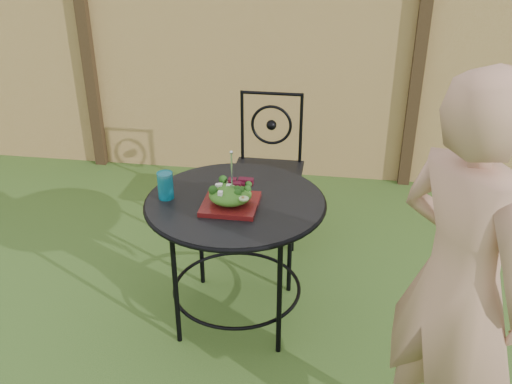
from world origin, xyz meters
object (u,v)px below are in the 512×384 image
Objects in this scene: patio_table at (236,223)px; salad_plate at (230,204)px; diner at (458,284)px; patio_chair at (268,164)px.

salad_plate is (-0.01, -0.07, 0.15)m from patio_table.
diner is 1.16m from salad_plate.
salad_plate is (-0.97, 0.63, -0.08)m from diner.
salad_plate is at bearing -98.97° from patio_table.
diner reaches higher than patio_chair.
diner is (0.92, -1.65, 0.31)m from patio_chair.
salad_plate reaches higher than patio_table.
patio_chair reaches higher than patio_table.
patio_table is 0.95m from patio_chair.
salad_plate is (-0.05, -1.02, 0.23)m from patio_chair.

